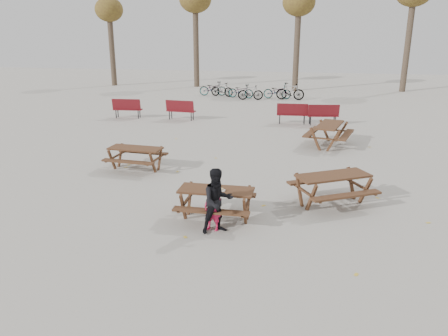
% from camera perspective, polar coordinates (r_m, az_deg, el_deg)
% --- Properties ---
extents(ground, '(80.00, 80.00, 0.00)m').
position_cam_1_polar(ground, '(10.82, -1.01, -6.64)').
color(ground, gray).
rests_on(ground, ground).
extents(main_picnic_table, '(1.80, 1.45, 0.78)m').
position_cam_1_polar(main_picnic_table, '(10.59, -1.03, -3.74)').
color(main_picnic_table, '#361E13').
rests_on(main_picnic_table, ground).
extents(food_tray, '(0.18, 0.11, 0.03)m').
position_cam_1_polar(food_tray, '(10.39, -0.38, -2.94)').
color(food_tray, silver).
rests_on(food_tray, main_picnic_table).
extents(bread_roll, '(0.14, 0.06, 0.05)m').
position_cam_1_polar(bread_roll, '(10.38, -0.38, -2.72)').
color(bread_roll, tan).
rests_on(bread_roll, food_tray).
extents(soda_bottle, '(0.07, 0.07, 0.17)m').
position_cam_1_polar(soda_bottle, '(10.33, -1.88, -2.75)').
color(soda_bottle, silver).
rests_on(soda_bottle, main_picnic_table).
extents(child, '(0.46, 0.35, 1.13)m').
position_cam_1_polar(child, '(10.04, -1.46, -5.11)').
color(child, '#D01A45').
rests_on(child, ground).
extents(adult, '(0.93, 0.88, 1.52)m').
position_cam_1_polar(adult, '(9.85, -0.83, -4.33)').
color(adult, black).
rests_on(adult, ground).
extents(picnic_table_east, '(2.44, 2.30, 0.83)m').
position_cam_1_polar(picnic_table_east, '(11.87, 13.95, -2.76)').
color(picnic_table_east, '#361E13').
rests_on(picnic_table_east, ground).
extents(picnic_table_north, '(1.85, 1.53, 0.75)m').
position_cam_1_polar(picnic_table_north, '(14.72, -11.42, 1.21)').
color(picnic_table_north, '#361E13').
rests_on(picnic_table_north, ground).
extents(picnic_table_far, '(2.08, 2.38, 0.88)m').
position_cam_1_polar(picnic_table_far, '(17.94, 13.52, 4.22)').
color(picnic_table_far, '#361E13').
rests_on(picnic_table_far, ground).
extents(park_bench_row, '(11.65, 0.79, 1.03)m').
position_cam_1_polar(park_bench_row, '(22.22, 0.58, 7.42)').
color(park_bench_row, maroon).
rests_on(park_bench_row, ground).
extents(bicycle_row, '(7.39, 2.30, 1.12)m').
position_cam_1_polar(bicycle_row, '(30.24, 3.30, 10.08)').
color(bicycle_row, black).
rests_on(bicycle_row, ground).
extents(tree_row, '(32.17, 3.52, 8.26)m').
position_cam_1_polar(tree_row, '(34.86, 9.60, 20.23)').
color(tree_row, '#382B21').
rests_on(tree_row, ground).
extents(fallen_leaves, '(11.00, 11.00, 0.01)m').
position_cam_1_polar(fallen_leaves, '(13.02, 3.41, -2.35)').
color(fallen_leaves, gold).
rests_on(fallen_leaves, ground).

